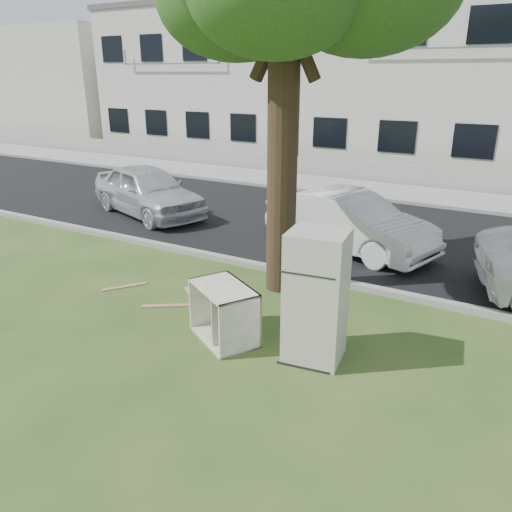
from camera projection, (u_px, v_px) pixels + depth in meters
The scene contains 16 objects.
ground at pixel (251, 331), 7.96m from camera, with size 120.00×120.00×0.00m, color #2D4D1B.
road at pixel (368, 233), 12.86m from camera, with size 120.00×7.00×0.01m, color black.
kerb_near at pixel (313, 280), 9.96m from camera, with size 120.00×0.18×0.12m, color gray.
kerb_far at pixel (403, 204), 15.76m from camera, with size 120.00×0.18×0.12m, color gray.
sidewalk at pixel (414, 195), 16.94m from camera, with size 120.00×2.80×0.01m, color gray.
low_wall at pixel (425, 177), 18.12m from camera, with size 120.00×0.15×0.70m, color gray.
townhouse_left at pixel (221, 80), 26.60m from camera, with size 10.20×8.16×7.04m.
townhouse_center at pixel (460, 77), 20.96m from camera, with size 11.22×8.16×7.44m.
filler_left at pixel (52, 84), 33.62m from camera, with size 16.00×9.00×6.40m, color beige.
fridge at pixel (316, 297), 6.93m from camera, with size 0.79×0.73×1.91m, color #B4AEA2.
cabinet at pixel (224, 313), 7.62m from camera, with size 1.11×0.69×0.87m, color silver.
plank_a at pixel (177, 305), 8.83m from camera, with size 1.25×0.10×0.03m, color #AC7B53.
plank_b at pixel (193, 296), 9.20m from camera, with size 0.88×0.09×0.02m, color tan.
plank_c at pixel (125, 287), 9.61m from camera, with size 0.86×0.10×0.02m, color #A08759.
car_center at pixel (349, 222), 11.46m from camera, with size 1.43×4.09×1.35m, color silver.
car_left at pixel (148, 190), 14.32m from camera, with size 1.69×4.19×1.43m, color silver.
Camera 1 is at (3.56, -6.10, 3.88)m, focal length 35.00 mm.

